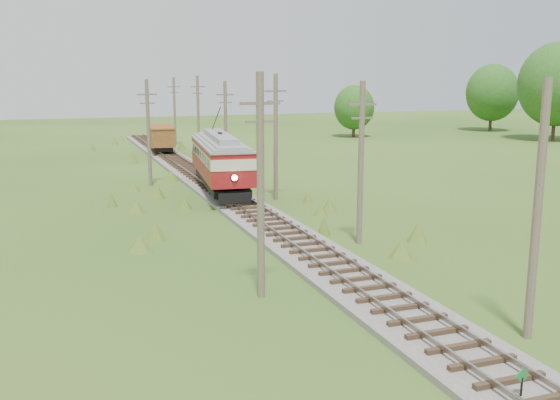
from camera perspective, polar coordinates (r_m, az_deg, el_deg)
name	(u,v)px	position (r m, az deg, el deg)	size (l,w,h in m)	color
railbed_main	(223,193)	(47.25, -5.27, 0.68)	(3.60, 96.00, 0.57)	#605B54
switch_marker	(522,383)	(18.84, 21.24, -15.32)	(0.45, 0.06, 1.08)	black
streetcar	(220,158)	(47.30, -5.47, 3.87)	(4.60, 13.44, 6.09)	black
gondola	(162,137)	(73.15, -10.72, 5.70)	(3.64, 8.32, 2.67)	black
gravel_pile	(237,164)	(60.28, -3.98, 3.29)	(2.99, 3.17, 1.09)	gray
utility_pole_r_1	(537,213)	(22.22, 22.46, -1.09)	(0.30, 0.30, 8.80)	brown
utility_pole_r_2	(361,162)	(32.91, 7.40, 3.48)	(1.60, 0.30, 8.60)	brown
utility_pole_r_3	(276,136)	(44.72, -0.39, 5.87)	(1.60, 0.30, 9.00)	brown
utility_pole_r_4	(226,127)	(57.06, -4.99, 6.68)	(1.60, 0.30, 8.40)	brown
utility_pole_r_5	(198,116)	(69.74, -7.48, 7.66)	(1.60, 0.30, 8.90)	brown
utility_pole_r_6	(175,111)	(82.43, -9.61, 8.07)	(1.60, 0.30, 8.70)	brown
utility_pole_l_a	(261,185)	(24.51, -1.79, 1.40)	(1.60, 0.30, 9.00)	brown
utility_pole_l_b	(149,132)	(51.64, -11.93, 6.12)	(1.60, 0.30, 8.60)	brown
tree_right_4	(557,84)	(95.26, 24.01, 9.64)	(10.50, 10.50, 13.53)	#38281C
tree_right_5	(492,93)	(108.67, 18.83, 9.27)	(8.40, 8.40, 10.82)	#38281C
tree_mid_b	(354,107)	(92.96, 6.79, 8.40)	(5.88, 5.88, 7.57)	#38281C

